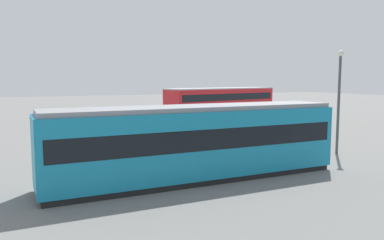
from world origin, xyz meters
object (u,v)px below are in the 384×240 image
(pedestrian_near_railing, at_px, (209,137))
(street_lamp, at_px, (339,93))
(tram_yellow, at_px, (197,141))
(pedestrian_crossing, at_px, (289,143))
(double_decker_bus, at_px, (221,108))
(info_sign, at_px, (93,130))

(pedestrian_near_railing, bearing_deg, street_lamp, 149.31)
(tram_yellow, relative_size, pedestrian_near_railing, 8.68)
(pedestrian_crossing, relative_size, street_lamp, 0.26)
(pedestrian_crossing, height_order, street_lamp, street_lamp)
(double_decker_bus, xyz_separation_m, street_lamp, (-0.91, 13.35, 1.78))
(tram_yellow, xyz_separation_m, pedestrian_crossing, (-6.69, -1.88, -0.82))
(double_decker_bus, relative_size, pedestrian_crossing, 7.27)
(pedestrian_near_railing, relative_size, pedestrian_crossing, 0.97)
(info_sign, bearing_deg, double_decker_bus, -143.54)
(info_sign, bearing_deg, pedestrian_near_railing, -176.67)
(double_decker_bus, relative_size, street_lamp, 1.90)
(info_sign, height_order, street_lamp, street_lamp)
(double_decker_bus, bearing_deg, street_lamp, 93.90)
(pedestrian_crossing, bearing_deg, info_sign, -19.53)
(street_lamp, bearing_deg, tram_yellow, 10.74)
(tram_yellow, height_order, pedestrian_near_railing, tram_yellow)
(double_decker_bus, distance_m, pedestrian_near_railing, 11.07)
(street_lamp, bearing_deg, double_decker_bus, -86.10)
(double_decker_bus, relative_size, tram_yellow, 0.86)
(pedestrian_crossing, height_order, info_sign, info_sign)
(tram_yellow, bearing_deg, pedestrian_crossing, -164.29)
(pedestrian_near_railing, xyz_separation_m, info_sign, (7.33, 0.43, 0.87))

